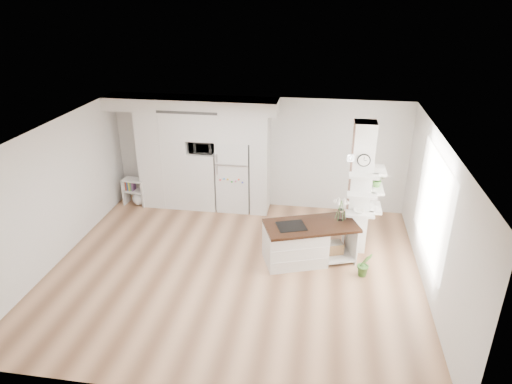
% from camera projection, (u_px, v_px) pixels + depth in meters
% --- Properties ---
extents(floor, '(7.00, 6.00, 0.01)m').
position_uv_depth(floor, '(235.00, 270.00, 8.76)').
color(floor, tan).
rests_on(floor, ground).
extents(room, '(7.04, 6.04, 2.72)m').
position_uv_depth(room, '(233.00, 181.00, 8.00)').
color(room, white).
rests_on(room, ground).
extents(cabinet_wall, '(4.00, 0.71, 2.70)m').
position_uv_depth(cabinet_wall, '(196.00, 148.00, 10.75)').
color(cabinet_wall, white).
rests_on(cabinet_wall, floor).
extents(refrigerator, '(0.78, 0.69, 1.75)m').
position_uv_depth(refrigerator, '(234.00, 175.00, 10.89)').
color(refrigerator, white).
rests_on(refrigerator, floor).
extents(column, '(0.69, 0.90, 2.70)m').
position_uv_depth(column, '(364.00, 190.00, 8.89)').
color(column, silver).
rests_on(column, floor).
extents(window, '(0.00, 2.40, 2.40)m').
position_uv_depth(window, '(433.00, 206.00, 7.92)').
color(window, white).
rests_on(window, room).
extents(pendant_light, '(0.12, 0.12, 0.10)m').
position_uv_depth(pendant_light, '(331.00, 170.00, 7.79)').
color(pendant_light, white).
rests_on(pendant_light, room).
extents(kitchen_island, '(1.95, 1.39, 1.37)m').
position_uv_depth(kitchen_island, '(301.00, 242.00, 8.89)').
color(kitchen_island, white).
rests_on(kitchen_island, floor).
extents(bookshelf, '(0.60, 0.38, 0.67)m').
position_uv_depth(bookshelf, '(137.00, 193.00, 11.31)').
color(bookshelf, white).
rests_on(bookshelf, floor).
extents(floor_plant_a, '(0.33, 0.29, 0.50)m').
position_uv_depth(floor_plant_a, '(365.00, 264.00, 8.50)').
color(floor_plant_a, '#498334').
rests_on(floor_plant_a, floor).
extents(floor_plant_b, '(0.29, 0.29, 0.51)m').
position_uv_depth(floor_plant_b, '(354.00, 217.00, 10.23)').
color(floor_plant_b, '#498334').
rests_on(floor_plant_b, floor).
extents(microwave, '(0.54, 0.37, 0.30)m').
position_uv_depth(microwave, '(202.00, 146.00, 10.66)').
color(microwave, '#2D2D2D').
rests_on(microwave, cabinet_wall).
extents(shelf_plant, '(0.27, 0.23, 0.30)m').
position_uv_depth(shelf_plant, '(378.00, 179.00, 8.93)').
color(shelf_plant, '#498334').
rests_on(shelf_plant, column).
extents(decor_bowl, '(0.22, 0.22, 0.05)m').
position_uv_depth(decor_bowl, '(359.00, 211.00, 8.83)').
color(decor_bowl, white).
rests_on(decor_bowl, column).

